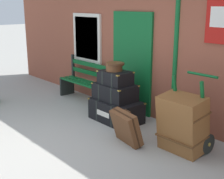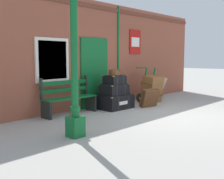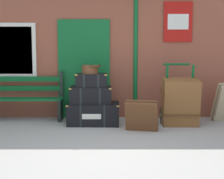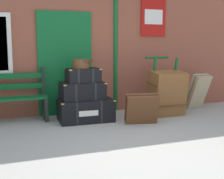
{
  "view_description": "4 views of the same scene",
  "coord_description": "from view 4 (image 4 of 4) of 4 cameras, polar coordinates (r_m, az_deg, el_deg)",
  "views": [
    {
      "loc": [
        4.22,
        -2.2,
        2.25
      ],
      "look_at": [
        -0.37,
        1.85,
        0.59
      ],
      "focal_mm": 50.68,
      "sensor_mm": 36.0,
      "label": 1
    },
    {
      "loc": [
        -6.43,
        -3.79,
        1.53
      ],
      "look_at": [
        -0.43,
        1.68,
        0.6
      ],
      "focal_mm": 45.74,
      "sensor_mm": 36.0,
      "label": 2
    },
    {
      "loc": [
        0.2,
        -4.75,
        1.45
      ],
      "look_at": [
        0.19,
        1.69,
        0.7
      ],
      "focal_mm": 53.72,
      "sensor_mm": 36.0,
      "label": 3
    },
    {
      "loc": [
        -1.6,
        -3.62,
        1.4
      ],
      "look_at": [
        0.33,
        1.66,
        0.59
      ],
      "focal_mm": 47.89,
      "sensor_mm": 36.0,
      "label": 4
    }
  ],
  "objects": [
    {
      "name": "steamer_trunk_middle",
      "position": [
        5.64,
        -5.73,
        -0.2
      ],
      "size": [
        0.82,
        0.56,
        0.33
      ],
      "color": "black",
      "rests_on": "steamer_trunk_base"
    },
    {
      "name": "round_hatbox",
      "position": [
        5.58,
        -5.82,
        5.02
      ],
      "size": [
        0.37,
        0.34,
        0.16
      ],
      "color": "brown",
      "rests_on": "steamer_trunk_top"
    },
    {
      "name": "porters_trolley",
      "position": [
        6.36,
        9.59,
        -2.15
      ],
      "size": [
        0.71,
        0.63,
        1.19
      ],
      "color": "black",
      "rests_on": "ground"
    },
    {
      "name": "steamer_trunk_base",
      "position": [
        5.71,
        -5.09,
        -3.88
      ],
      "size": [
        1.03,
        0.67,
        0.43
      ],
      "color": "black",
      "rests_on": "ground"
    },
    {
      "name": "steamer_trunk_top",
      "position": [
        5.61,
        -5.59,
        2.73
      ],
      "size": [
        0.62,
        0.46,
        0.27
      ],
      "color": "black",
      "rests_on": "steamer_trunk_middle"
    },
    {
      "name": "ground_plane",
      "position": [
        4.2,
        3.56,
        -11.31
      ],
      "size": [
        60.0,
        60.0,
        0.0
      ],
      "primitive_type": "plane",
      "color": "#A3A099"
    },
    {
      "name": "suitcase_brown",
      "position": [
        5.46,
        5.68,
        -3.66
      ],
      "size": [
        0.63,
        0.43,
        0.57
      ],
      "color": "brown",
      "rests_on": "ground"
    },
    {
      "name": "large_brown_trunk",
      "position": [
        6.18,
        10.44,
        -0.66
      ],
      "size": [
        0.7,
        0.54,
        0.93
      ],
      "color": "brown",
      "rests_on": "ground"
    },
    {
      "name": "platform_bench",
      "position": [
        5.86,
        -20.17,
        -1.7
      ],
      "size": [
        1.6,
        0.43,
        1.01
      ],
      "color": "#0F5B28",
      "rests_on": "ground"
    },
    {
      "name": "suitcase_olive",
      "position": [
        7.04,
        16.01,
        -0.28
      ],
      "size": [
        0.53,
        0.54,
        0.8
      ],
      "color": "tan",
      "rests_on": "ground"
    },
    {
      "name": "brick_facade",
      "position": [
        6.41,
        -5.95,
        9.92
      ],
      "size": [
        10.4,
        0.35,
        3.2
      ],
      "color": "brown",
      "rests_on": "ground"
    }
  ]
}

